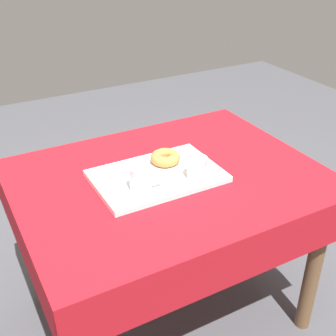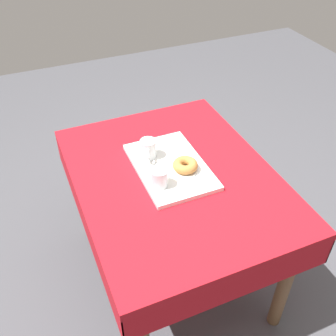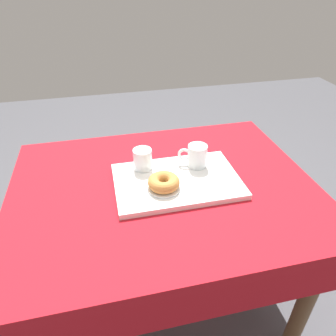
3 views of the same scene
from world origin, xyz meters
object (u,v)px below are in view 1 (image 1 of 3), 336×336
at_px(donut_plate_left, 165,163).
at_px(sugar_donut_left, 165,158).
at_px(water_glass_near, 197,169).
at_px(serving_tray, 158,177).
at_px(dining_table, 169,197).
at_px(tea_mug_left, 141,179).

bearing_deg(donut_plate_left, sugar_donut_left, 0.00).
xyz_separation_m(water_glass_near, donut_plate_left, (-0.05, 0.15, -0.03)).
height_order(donut_plate_left, sugar_donut_left, sugar_donut_left).
xyz_separation_m(serving_tray, sugar_donut_left, (0.06, 0.05, 0.04)).
relative_size(serving_tray, sugar_donut_left, 4.08).
height_order(dining_table, donut_plate_left, donut_plate_left).
bearing_deg(dining_table, water_glass_near, -58.15).
bearing_deg(dining_table, donut_plate_left, 78.29).
bearing_deg(water_glass_near, sugar_donut_left, 109.41).
bearing_deg(serving_tray, sugar_donut_left, 40.46).
distance_m(dining_table, sugar_donut_left, 0.16).
bearing_deg(serving_tray, tea_mug_left, -146.06).
bearing_deg(sugar_donut_left, tea_mug_left, -143.42).
distance_m(serving_tray, tea_mug_left, 0.13).
xyz_separation_m(tea_mug_left, sugar_donut_left, (0.16, 0.12, -0.01)).
height_order(tea_mug_left, water_glass_near, tea_mug_left).
distance_m(water_glass_near, donut_plate_left, 0.16).
height_order(water_glass_near, sugar_donut_left, water_glass_near).
xyz_separation_m(serving_tray, donut_plate_left, (0.06, 0.05, 0.01)).
bearing_deg(sugar_donut_left, dining_table, -101.71).
height_order(serving_tray, tea_mug_left, tea_mug_left).
bearing_deg(sugar_donut_left, serving_tray, -139.54).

